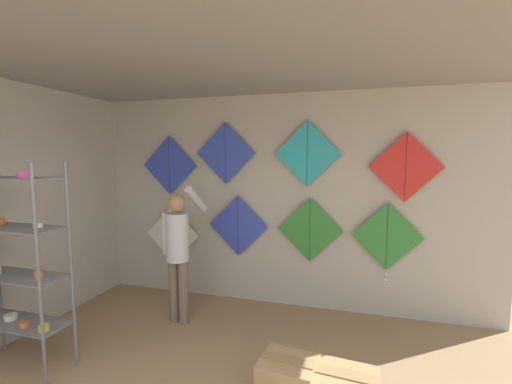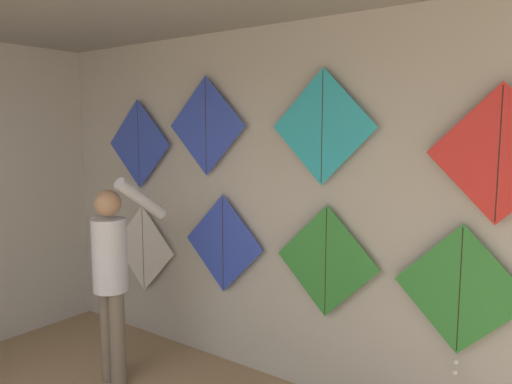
{
  "view_description": "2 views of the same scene",
  "coord_description": "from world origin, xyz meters",
  "views": [
    {
      "loc": [
        1.08,
        -1.1,
        2.0
      ],
      "look_at": [
        -0.11,
        2.99,
        1.55
      ],
      "focal_mm": 24.0,
      "sensor_mm": 36.0,
      "label": 1
    },
    {
      "loc": [
        2.22,
        0.09,
        2.02
      ],
      "look_at": [
        0.09,
        2.99,
        1.56
      ],
      "focal_mm": 35.0,
      "sensor_mm": 36.0,
      "label": 2
    }
  ],
  "objects": [
    {
      "name": "kite_5",
      "position": [
        -0.61,
        3.23,
        2.04
      ],
      "size": [
        0.83,
        0.01,
        0.83
      ],
      "color": "blue"
    },
    {
      "name": "kite_6",
      "position": [
        0.49,
        3.23,
        2.03
      ],
      "size": [
        0.83,
        0.01,
        0.83
      ],
      "color": "#28B2C6"
    },
    {
      "name": "kite_0",
      "position": [
        -1.44,
        3.23,
        0.87
      ],
      "size": [
        0.83,
        0.01,
        0.83
      ],
      "color": "white"
    },
    {
      "name": "kite_1",
      "position": [
        -0.43,
        3.23,
        1.06
      ],
      "size": [
        0.83,
        0.01,
        0.83
      ],
      "color": "blue"
    },
    {
      "name": "kite_4",
      "position": [
        -1.46,
        3.23,
        1.87
      ],
      "size": [
        0.83,
        0.01,
        0.83
      ],
      "color": "blue"
    },
    {
      "name": "kite_2",
      "position": [
        0.54,
        3.23,
        1.06
      ],
      "size": [
        0.83,
        0.01,
        0.83
      ],
      "color": "#338C38"
    },
    {
      "name": "kite_3",
      "position": [
        1.47,
        3.23,
        1.01
      ],
      "size": [
        0.83,
        0.04,
        0.97
      ],
      "color": "#338C38"
    },
    {
      "name": "shopkeeper",
      "position": [
        -0.92,
        2.46,
        0.94
      ],
      "size": [
        0.42,
        0.56,
        1.66
      ],
      "rotation": [
        0.0,
        0.0,
        -0.1
      ],
      "color": "#726656",
      "rests_on": "ground"
    },
    {
      "name": "back_panel",
      "position": [
        0.0,
        3.32,
        1.4
      ],
      "size": [
        5.67,
        0.06,
        2.8
      ],
      "primitive_type": "cube",
      "color": "#BCB7AD",
      "rests_on": "ground"
    },
    {
      "name": "kite_7",
      "position": [
        1.65,
        3.23,
        1.87
      ],
      "size": [
        0.83,
        0.01,
        0.83
      ],
      "color": "red"
    }
  ]
}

